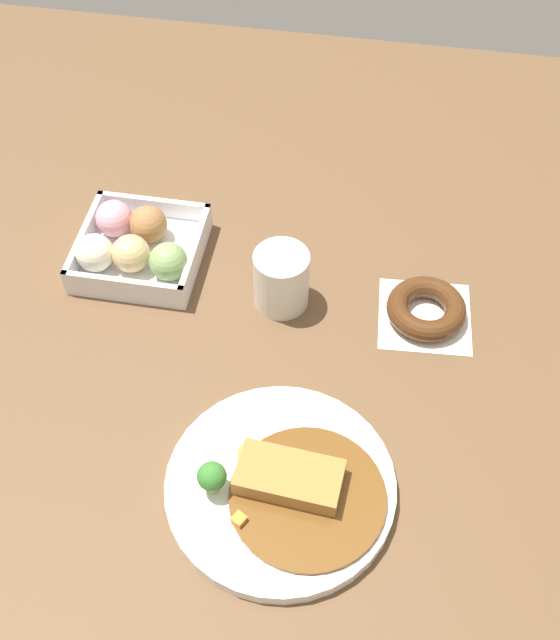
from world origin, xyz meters
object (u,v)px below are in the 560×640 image
at_px(donut_box, 135,246).
at_px(chocolate_ring_donut, 426,309).
at_px(curry_plate, 282,486).
at_px(coffee_mug, 281,279).

xyz_separation_m(donut_box, chocolate_ring_donut, (0.41, -0.03, -0.01)).
xyz_separation_m(curry_plate, coffee_mug, (-0.05, 0.28, 0.03)).
xyz_separation_m(donut_box, coffee_mug, (0.21, -0.04, 0.01)).
bearing_deg(curry_plate, chocolate_ring_donut, 63.06).
relative_size(curry_plate, chocolate_ring_donut, 2.01).
distance_m(chocolate_ring_donut, coffee_mug, 0.20).
relative_size(chocolate_ring_donut, coffee_mug, 1.51).
bearing_deg(coffee_mug, chocolate_ring_donut, 1.31).
distance_m(curry_plate, chocolate_ring_donut, 0.32).
bearing_deg(coffee_mug, curry_plate, -80.10).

